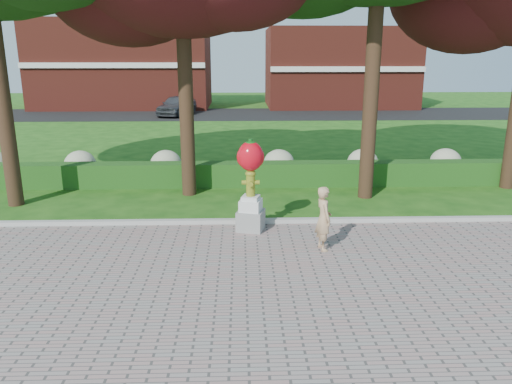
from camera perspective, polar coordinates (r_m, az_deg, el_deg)
ground at (r=10.26m, az=0.42°, el=-9.23°), size 100.00×100.00×0.00m
curb at (r=13.02m, az=-0.09°, el=-3.42°), size 40.00×0.18×0.15m
lawn_hedge at (r=16.78m, az=-0.51°, el=2.05°), size 24.00×0.70×0.80m
hydrangea_row at (r=17.74m, az=1.26°, el=3.28°), size 20.10×1.10×0.99m
street at (r=37.56m, az=-1.27°, el=8.90°), size 50.00×8.00×0.02m
building_left at (r=44.38m, az=-14.81°, el=13.93°), size 14.00×8.00×7.00m
building_right at (r=44.13m, az=9.38°, el=13.83°), size 12.00×8.00×6.40m
hydrant_sculpture at (r=12.20m, az=-0.62°, el=1.07°), size 0.76×0.76×2.30m
woman at (r=11.18m, az=7.72°, el=-3.01°), size 0.45×0.59×1.46m
parked_car at (r=36.97m, az=-9.04°, el=9.76°), size 2.88×4.60×1.46m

